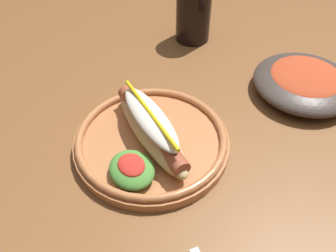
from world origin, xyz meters
The scene contains 4 objects.
dining_table centered at (0.00, 0.00, 0.65)m, with size 1.30×1.01×0.74m.
hot_dog_plate centered at (0.06, -0.22, 0.76)m, with size 0.24×0.24×0.08m.
soda_cup centered at (-0.17, 0.02, 0.81)m, with size 0.07×0.07×0.13m, color black.
side_bowl centered at (0.09, 0.09, 0.76)m, with size 0.18×0.18×0.05m.
Camera 1 is at (0.40, -0.39, 1.16)m, focal length 38.35 mm.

